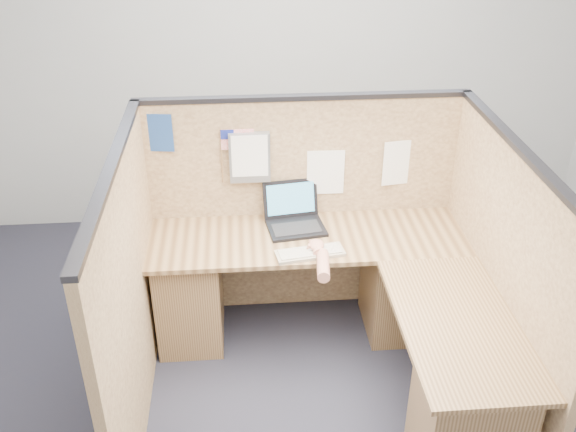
{
  "coord_description": "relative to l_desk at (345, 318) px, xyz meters",
  "views": [
    {
      "loc": [
        -0.39,
        -2.66,
        2.81
      ],
      "look_at": [
        -0.14,
        0.5,
        0.99
      ],
      "focal_mm": 40.0,
      "sensor_mm": 36.0,
      "label": 1
    }
  ],
  "objects": [
    {
      "name": "floor",
      "position": [
        -0.18,
        -0.29,
        -0.39
      ],
      "size": [
        5.0,
        5.0,
        0.0
      ],
      "primitive_type": "plane",
      "color": "black",
      "rests_on": "ground"
    },
    {
      "name": "wall_back",
      "position": [
        -0.18,
        1.96,
        1.01
      ],
      "size": [
        5.0,
        0.0,
        5.0
      ],
      "primitive_type": "plane",
      "rotation": [
        1.57,
        0.0,
        0.0
      ],
      "color": "#ACAFB2",
      "rests_on": "floor"
    },
    {
      "name": "cubicle_partitions",
      "position": [
        -0.18,
        0.14,
        0.38
      ],
      "size": [
        2.06,
        1.83,
        1.53
      ],
      "color": "brown",
      "rests_on": "floor"
    },
    {
      "name": "l_desk",
      "position": [
        0.0,
        0.0,
        0.0
      ],
      "size": [
        1.95,
        1.75,
        0.73
      ],
      "color": "brown",
      "rests_on": "floor"
    },
    {
      "name": "laptop",
      "position": [
        -0.25,
        0.55,
        0.4
      ],
      "size": [
        0.38,
        0.38,
        0.25
      ],
      "rotation": [
        0.0,
        0.0,
        0.14
      ],
      "color": "black",
      "rests_on": "l_desk"
    },
    {
      "name": "keyboard",
      "position": [
        -0.19,
        0.19,
        0.35
      ],
      "size": [
        0.42,
        0.2,
        0.03
      ],
      "rotation": [
        0.0,
        0.0,
        0.16
      ],
      "color": "gray",
      "rests_on": "l_desk"
    },
    {
      "name": "mouse",
      "position": [
        -0.15,
        0.22,
        0.36
      ],
      "size": [
        0.12,
        0.09,
        0.04
      ],
      "primitive_type": "ellipsoid",
      "rotation": [
        0.0,
        0.0,
        0.21
      ],
      "color": "silver",
      "rests_on": "l_desk"
    },
    {
      "name": "hand_forearm",
      "position": [
        -0.14,
        0.09,
        0.37
      ],
      "size": [
        0.11,
        0.38,
        0.08
      ],
      "color": "tan",
      "rests_on": "l_desk"
    },
    {
      "name": "blue_poster",
      "position": [
        -1.06,
        0.68,
        0.93
      ],
      "size": [
        0.18,
        0.03,
        0.24
      ],
      "primitive_type": "cube",
      "rotation": [
        0.0,
        0.0,
        -0.14
      ],
      "color": "navy",
      "rests_on": "cubicle_partitions"
    },
    {
      "name": "american_flag",
      "position": [
        -0.61,
        0.67,
        0.87
      ],
      "size": [
        0.21,
        0.01,
        0.35
      ],
      "color": "olive",
      "rests_on": "cubicle_partitions"
    },
    {
      "name": "file_holder",
      "position": [
        -0.52,
        0.66,
        0.77
      ],
      "size": [
        0.25,
        0.05,
        0.32
      ],
      "color": "slate",
      "rests_on": "cubicle_partitions"
    },
    {
      "name": "paper_left",
      "position": [
        -0.04,
        0.68,
        0.63
      ],
      "size": [
        0.24,
        0.01,
        0.3
      ],
      "primitive_type": "cube",
      "rotation": [
        0.0,
        0.0,
        -0.02
      ],
      "color": "white",
      "rests_on": "cubicle_partitions"
    },
    {
      "name": "paper_right",
      "position": [
        0.44,
        0.68,
        0.68
      ],
      "size": [
        0.24,
        0.04,
        0.3
      ],
      "primitive_type": "cube",
      "rotation": [
        0.0,
        0.0,
        0.14
      ],
      "color": "white",
      "rests_on": "cubicle_partitions"
    }
  ]
}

